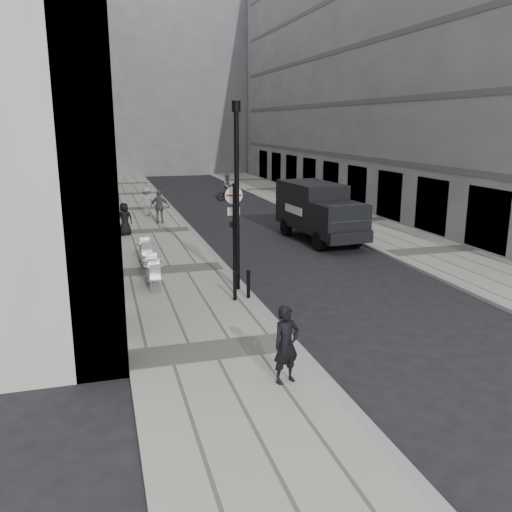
{
  "coord_description": "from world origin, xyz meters",
  "views": [
    {
      "loc": [
        -4.36,
        -9.12,
        5.39
      ],
      "look_at": [
        0.14,
        6.42,
        1.4
      ],
      "focal_mm": 38.0,
      "sensor_mm": 36.0,
      "label": 1
    }
  ],
  "objects_px": {
    "sign_post": "(234,220)",
    "lamppost": "(237,188)",
    "walking_man": "(286,345)",
    "cyclist": "(228,190)",
    "panel_van": "(318,209)"
  },
  "relations": [
    {
      "from": "sign_post",
      "to": "lamppost",
      "type": "relative_size",
      "value": 0.57
    },
    {
      "from": "walking_man",
      "to": "sign_post",
      "type": "relative_size",
      "value": 0.49
    },
    {
      "from": "sign_post",
      "to": "cyclist",
      "type": "bearing_deg",
      "value": 79.9
    },
    {
      "from": "sign_post",
      "to": "lamppost",
      "type": "distance_m",
      "value": 1.26
    },
    {
      "from": "walking_man",
      "to": "cyclist",
      "type": "relative_size",
      "value": 0.89
    },
    {
      "from": "walking_man",
      "to": "panel_van",
      "type": "distance_m",
      "value": 14.78
    },
    {
      "from": "sign_post",
      "to": "cyclist",
      "type": "distance_m",
      "value": 21.21
    },
    {
      "from": "walking_man",
      "to": "cyclist",
      "type": "height_order",
      "value": "cyclist"
    },
    {
      "from": "walking_man",
      "to": "cyclist",
      "type": "distance_m",
      "value": 28.33
    },
    {
      "from": "walking_man",
      "to": "lamppost",
      "type": "height_order",
      "value": "lamppost"
    },
    {
      "from": "sign_post",
      "to": "panel_van",
      "type": "height_order",
      "value": "sign_post"
    },
    {
      "from": "sign_post",
      "to": "cyclist",
      "type": "height_order",
      "value": "sign_post"
    },
    {
      "from": "walking_man",
      "to": "lamppost",
      "type": "relative_size",
      "value": 0.28
    },
    {
      "from": "sign_post",
      "to": "lamppost",
      "type": "xyz_separation_m",
      "value": [
        -0.03,
        -0.56,
        1.13
      ]
    },
    {
      "from": "sign_post",
      "to": "lamppost",
      "type": "bearing_deg",
      "value": -90.84
    }
  ]
}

